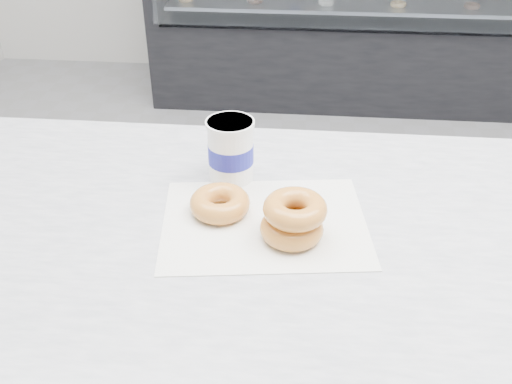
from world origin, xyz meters
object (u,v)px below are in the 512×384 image
display_case (358,15)px  donut_single (220,203)px  coffee_cup (231,150)px  donut_stack (293,219)px

display_case → donut_single: display_case is taller
donut_single → coffee_cup: coffee_cup is taller
donut_single → donut_stack: donut_stack is taller
display_case → donut_stack: display_case is taller
donut_single → coffee_cup: (0.00, 0.11, 0.04)m
donut_single → donut_stack: 0.14m
display_case → coffee_cup: bearing=-99.3°
coffee_cup → donut_stack: bearing=-51.1°
donut_stack → coffee_cup: size_ratio=0.98×
display_case → coffee_cup: size_ratio=20.17×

